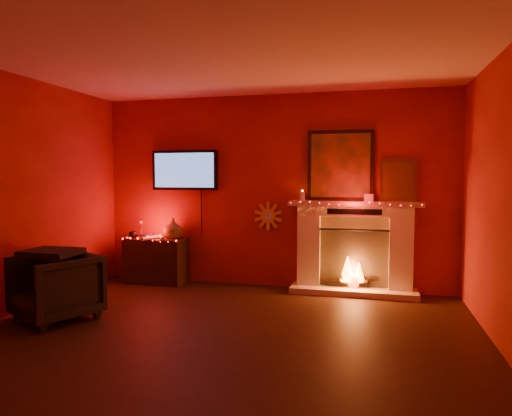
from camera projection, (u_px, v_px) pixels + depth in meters
The scene contains 6 objects.
room at pixel (211, 200), 4.01m from camera, with size 5.00×5.00×5.00m.
fireplace at pixel (353, 239), 6.08m from camera, with size 1.72×0.40×2.18m.
tv at pixel (185, 170), 6.68m from camera, with size 1.00×0.07×1.24m.
sunburst_clock at pixel (268, 216), 6.44m from camera, with size 0.40×0.03×0.40m.
console_table at pixel (157, 257), 6.67m from camera, with size 0.87×0.55×0.95m.
armchair at pixel (56, 287), 4.95m from camera, with size 0.77×0.79×0.72m, color black.
Camera 1 is at (1.37, -3.79, 1.56)m, focal length 32.00 mm.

